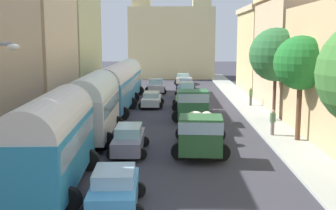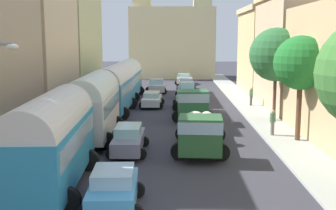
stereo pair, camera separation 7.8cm
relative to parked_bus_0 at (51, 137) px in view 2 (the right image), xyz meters
The scene contains 26 objects.
ground_plane 21.13m from the parked_bus_0, 77.35° to the left, with size 154.00×154.00×0.00m, color #36343D.
sidewalk_left 20.78m from the parked_bus_0, 97.37° to the left, with size 2.50×70.00×0.14m, color gray.
sidewalk_right 23.78m from the parked_bus_0, 59.97° to the left, with size 2.50×70.00×0.14m, color #A6AAA0.
building_left_2 19.37m from the parked_bus_0, 109.63° to the left, with size 4.91×10.15×12.76m.
building_left_3 30.69m from the parked_bus_0, 101.78° to the left, with size 4.61×12.43×12.74m.
building_right_2 26.39m from the parked_bus_0, 54.13° to the left, with size 5.01×11.38×10.07m.
building_right_3 36.69m from the parked_bus_0, 64.68° to the left, with size 5.61×11.54×9.71m.
distant_church 51.47m from the parked_bus_0, 84.86° to the left, with size 13.08×7.50×18.72m.
parked_bus_0 is the anchor object (origin of this frame).
parked_bus_1 9.00m from the parked_bus_0, 90.00° to the left, with size 3.36×8.07×4.08m.
parked_bus_2 18.00m from the parked_bus_0, 90.00° to the left, with size 3.46×8.29×4.03m.
parked_bus_3 27.00m from the parked_bus_0, 90.00° to the left, with size 3.41×8.47×3.98m.
cargo_truck_0 8.68m from the parked_bus_0, 41.59° to the left, with size 3.30×7.05×2.33m.
cargo_truck_1 16.93m from the parked_bus_0, 67.83° to the left, with size 3.10×7.53×2.46m.
car_0 22.10m from the parked_bus_0, 74.19° to the left, with size 2.31×3.74×1.53m.
car_1 27.99m from the parked_bus_0, 77.08° to the left, with size 2.38×4.36×1.71m.
car_2 35.18m from the parked_bus_0, 79.50° to the left, with size 2.37×4.27×1.49m.
car_3 41.84m from the parked_bus_0, 81.40° to the left, with size 2.51×4.25×1.43m.
car_4 3.75m from the parked_bus_0, 35.14° to the right, with size 2.37×3.74×1.51m.
car_5 6.51m from the parked_bus_0, 66.48° to the left, with size 2.17×4.34×1.53m.
car_6 22.02m from the parked_bus_0, 82.26° to the left, with size 2.23×4.36×1.37m.
car_7 31.80m from the parked_bus_0, 84.78° to the left, with size 2.55×3.73×1.65m.
pedestrian_0 14.94m from the parked_bus_0, 40.81° to the left, with size 0.46×0.46×1.78m.
pedestrian_2 24.97m from the parked_bus_0, 61.19° to the left, with size 0.47×0.47×1.80m.
roadside_tree_1 15.29m from the parked_bus_0, 33.99° to the left, with size 3.22×3.22×6.41m.
roadside_tree_2 19.55m from the parked_bus_0, 49.76° to the left, with size 3.95×3.95×7.01m.
Camera 2 is at (0.49, -10.58, 6.27)m, focal length 45.93 mm.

